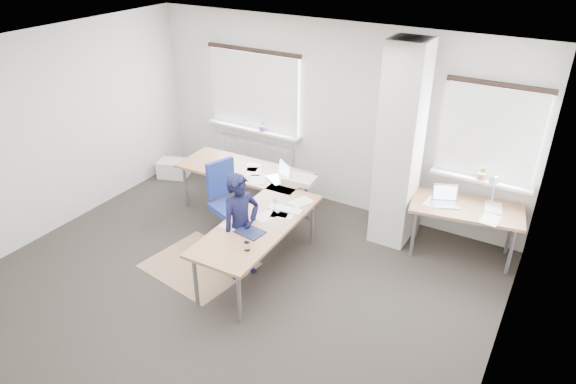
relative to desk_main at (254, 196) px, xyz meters
The scene contains 8 objects.
ground 1.21m from the desk_main, 70.89° to the right, with size 6.00×6.00×0.00m, color #292421.
room_shell 1.26m from the desk_main, 43.49° to the right, with size 6.04×5.04×2.82m.
floor_mat 1.16m from the desk_main, 108.23° to the right, with size 1.27×1.07×0.01m, color #926D4F.
white_crate 2.59m from the desk_main, 158.01° to the left, with size 0.50×0.35×0.30m, color white.
desk_main is the anchor object (origin of this frame).
desk_side 2.80m from the desk_main, 23.07° to the left, with size 1.50×0.93×1.22m.
task_chair 0.52m from the desk_main, 165.01° to the right, with size 0.64×0.62×1.11m.
person 0.79m from the desk_main, 67.43° to the right, with size 0.51×0.34×1.40m, color black.
Camera 1 is at (3.16, -4.09, 4.02)m, focal length 32.00 mm.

